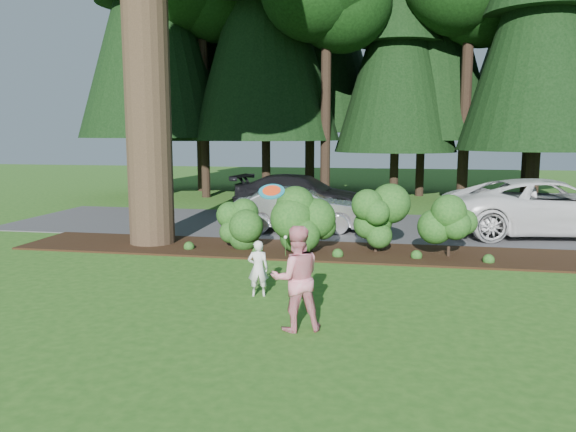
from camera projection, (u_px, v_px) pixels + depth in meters
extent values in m
plane|color=#235217|center=(292.00, 284.00, 11.61)|extent=(80.00, 80.00, 0.00)
cube|color=black|center=(314.00, 251.00, 14.76)|extent=(16.00, 2.50, 0.05)
cube|color=#38383A|center=(332.00, 225.00, 18.89)|extent=(22.00, 6.00, 0.03)
cylinder|color=#312418|center=(145.00, 23.00, 14.89)|extent=(1.24, 1.24, 12.00)
sphere|color=#174314|center=(240.00, 225.00, 14.99)|extent=(1.08, 1.08, 1.08)
cylinder|color=black|center=(240.00, 244.00, 15.06)|extent=(0.08, 0.08, 0.30)
sphere|color=#174314|center=(305.00, 218.00, 14.42)|extent=(1.35, 1.35, 1.35)
cylinder|color=black|center=(305.00, 248.00, 14.54)|extent=(0.08, 0.08, 0.30)
sphere|color=#174314|center=(376.00, 222.00, 14.40)|extent=(1.26, 1.26, 1.26)
cylinder|color=black|center=(376.00, 248.00, 14.49)|extent=(0.08, 0.08, 0.30)
sphere|color=#174314|center=(449.00, 230.00, 13.89)|extent=(1.17, 1.17, 1.17)
cylinder|color=black|center=(448.00, 252.00, 13.97)|extent=(0.08, 0.08, 0.30)
cylinder|color=#174314|center=(286.00, 248.00, 14.01)|extent=(0.01, 0.01, 0.50)
sphere|color=white|center=(286.00, 237.00, 13.97)|extent=(0.09, 0.09, 0.09)
cylinder|color=#174314|center=(297.00, 248.00, 13.96)|extent=(0.01, 0.01, 0.50)
sphere|color=white|center=(297.00, 238.00, 13.92)|extent=(0.09, 0.09, 0.09)
cylinder|color=#174314|center=(309.00, 249.00, 13.90)|extent=(0.01, 0.01, 0.50)
sphere|color=white|center=(309.00, 238.00, 13.86)|extent=(0.09, 0.09, 0.09)
cylinder|color=black|center=(146.00, 94.00, 26.26)|extent=(0.50, 0.50, 9.80)
cone|color=black|center=(144.00, 32.00, 25.85)|extent=(6.16, 6.16, 10.50)
cylinder|color=black|center=(201.00, 102.00, 26.33)|extent=(0.50, 0.50, 9.10)
cylinder|color=black|center=(266.00, 87.00, 26.16)|extent=(0.50, 0.50, 10.50)
cone|color=black|center=(265.00, 20.00, 25.73)|extent=(6.60, 6.60, 11.25)
cylinder|color=black|center=(325.00, 103.00, 24.28)|extent=(0.50, 0.50, 8.75)
cylinder|color=black|center=(397.00, 75.00, 24.52)|extent=(0.50, 0.50, 11.20)
cylinder|color=black|center=(464.00, 96.00, 25.06)|extent=(0.50, 0.50, 9.45)
cylinder|color=black|center=(533.00, 76.00, 23.04)|extent=(0.50, 0.50, 10.85)
cylinder|color=black|center=(208.00, 87.00, 30.25)|extent=(0.50, 0.50, 11.20)
cone|color=black|center=(207.00, 25.00, 29.79)|extent=(7.04, 7.04, 12.00)
cylinder|color=black|center=(307.00, 91.00, 28.80)|extent=(0.50, 0.50, 10.50)
cone|color=black|center=(308.00, 30.00, 28.36)|extent=(6.60, 6.60, 11.25)
cylinder|color=black|center=(427.00, 77.00, 28.56)|extent=(0.50, 0.50, 11.90)
cone|color=black|center=(429.00, 7.00, 28.07)|extent=(7.48, 7.48, 12.75)
cylinder|color=black|center=(532.00, 92.00, 27.28)|extent=(0.50, 0.50, 10.15)
cone|color=black|center=(536.00, 30.00, 26.86)|extent=(6.38, 6.38, 10.88)
imported|color=silver|center=(300.00, 209.00, 17.66)|extent=(4.32, 2.11, 1.36)
imported|color=silver|center=(549.00, 207.00, 16.85)|extent=(6.51, 3.76, 1.71)
imported|color=black|center=(301.00, 195.00, 21.28)|extent=(5.43, 2.79, 1.51)
imported|color=silver|center=(258.00, 268.00, 10.66)|extent=(0.44, 0.34, 1.08)
imported|color=#DA1D42|center=(296.00, 278.00, 8.77)|extent=(0.99, 0.89, 1.67)
cylinder|color=teal|center=(272.00, 191.00, 10.43)|extent=(0.50, 0.45, 0.27)
cylinder|color=#FB3E15|center=(272.00, 191.00, 10.43)|extent=(0.35, 0.31, 0.19)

